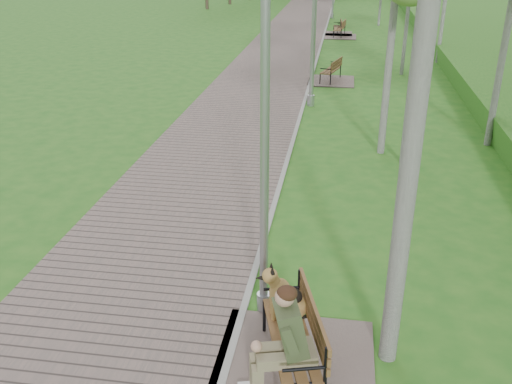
{
  "coord_description": "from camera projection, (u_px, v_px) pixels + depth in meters",
  "views": [
    {
      "loc": [
        1.2,
        -6.38,
        4.87
      ],
      "look_at": [
        -0.05,
        1.69,
        1.2
      ],
      "focal_mm": 40.0,
      "sensor_mm": 36.0,
      "label": 1
    }
  ],
  "objects": [
    {
      "name": "bench_main",
      "position": [
        286.0,
        341.0,
        6.75
      ],
      "size": [
        1.96,
        2.17,
        1.71
      ],
      "color": "#6F5F59",
      "rests_on": "ground"
    },
    {
      "name": "lamp_post_second",
      "position": [
        314.0,
        16.0,
        16.8
      ],
      "size": [
        0.23,
        0.23,
        5.84
      ],
      "color": "#9B9EA3",
      "rests_on": "ground"
    },
    {
      "name": "lamp_post_near",
      "position": [
        265.0,
        156.0,
        7.14
      ],
      "size": [
        0.19,
        0.19,
        5.02
      ],
      "color": "#9B9EA3",
      "rests_on": "ground"
    },
    {
      "name": "bench_far",
      "position": [
        339.0,
        33.0,
        30.05
      ],
      "size": [
        1.71,
        1.9,
        1.05
      ],
      "color": "#6F5F59",
      "rests_on": "ground"
    },
    {
      "name": "bench_third",
      "position": [
        337.0,
        31.0,
        30.92
      ],
      "size": [
        1.53,
        1.7,
        0.94
      ],
      "color": "#6F5F59",
      "rests_on": "ground"
    },
    {
      "name": "bench_second",
      "position": [
        331.0,
        77.0,
        20.81
      ],
      "size": [
        1.65,
        1.84,
        1.02
      ],
      "color": "#6F5F59",
      "rests_on": "ground"
    },
    {
      "name": "kerb",
      "position": [
        320.0,
        47.0,
        27.28
      ],
      "size": [
        0.1,
        67.0,
        0.05
      ],
      "primitive_type": "cube",
      "color": "#999993",
      "rests_on": "ground"
    },
    {
      "name": "ground",
      "position": [
        241.0,
        320.0,
        7.92
      ],
      "size": [
        120.0,
        120.0,
        0.0
      ],
      "primitive_type": "plane",
      "color": "#27691E",
      "rests_on": "ground"
    },
    {
      "name": "walkway",
      "position": [
        284.0,
        46.0,
        27.53
      ],
      "size": [
        3.5,
        67.0,
        0.04
      ],
      "primitive_type": "cube",
      "color": "#6F5F59",
      "rests_on": "ground"
    }
  ]
}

